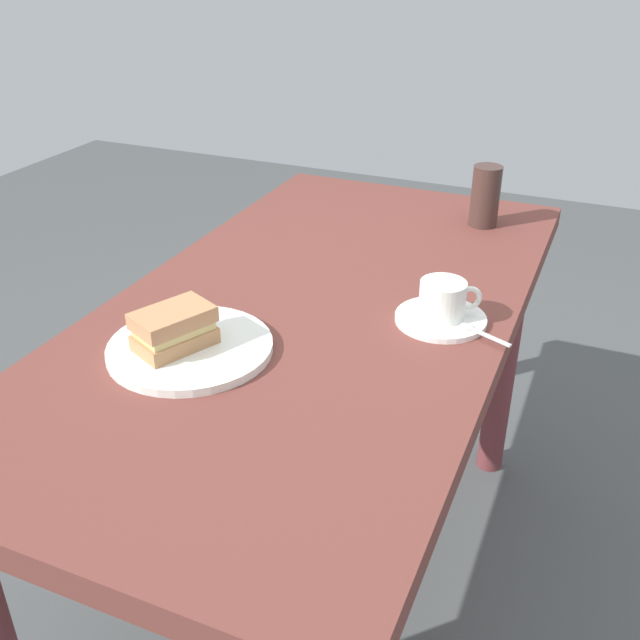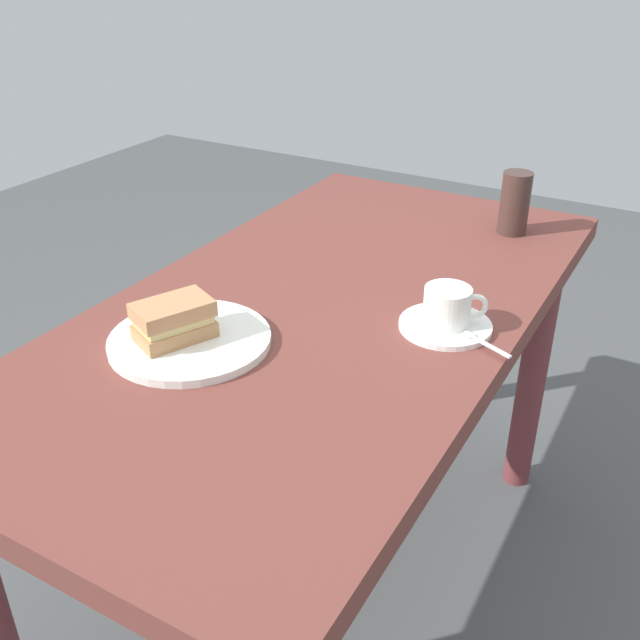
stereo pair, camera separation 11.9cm
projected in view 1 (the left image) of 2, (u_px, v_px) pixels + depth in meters
ground_plane at (317, 591)px, 1.69m from camera, size 6.00×6.00×0.00m
dining_table at (316, 355)px, 1.38m from camera, size 1.36×0.70×0.75m
sandwich_plate at (190, 348)px, 1.16m from camera, size 0.26×0.26×0.01m
sandwich_front at (174, 329)px, 1.14m from camera, size 0.14×0.12×0.06m
coffee_saucer at (441, 319)px, 1.25m from camera, size 0.16×0.16×0.01m
coffee_cup at (443, 298)px, 1.23m from camera, size 0.08×0.10×0.06m
spoon at (477, 331)px, 1.20m from camera, size 0.05×0.09×0.01m
drinking_glass at (485, 196)px, 1.62m from camera, size 0.06×0.06×0.14m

